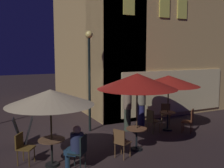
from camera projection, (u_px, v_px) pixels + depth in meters
ground_plane at (91, 136)px, 9.91m from camera, size 60.00×60.00×0.00m
cafe_building at (127, 44)px, 14.57m from camera, size 8.55×8.93×7.25m
street_lamp_near_corner at (89, 65)px, 10.27m from camera, size 0.29×0.29×4.01m
menu_sandwich_board at (23, 131)px, 8.92m from camera, size 0.73×0.64×0.94m
cafe_table_0 at (137, 135)px, 8.47m from camera, size 0.67×0.67×0.73m
cafe_table_1 at (52, 146)px, 7.28m from camera, size 0.75×0.75×0.77m
cafe_table_2 at (168, 118)px, 10.65m from camera, size 0.64×0.64×0.75m
patio_umbrella_0 at (137, 81)px, 8.26m from camera, size 2.56×2.56×2.52m
patio_umbrella_1 at (50, 97)px, 7.12m from camera, size 2.42×2.42×2.17m
patio_umbrella_2 at (169, 81)px, 10.47m from camera, size 2.48×2.48×2.26m
cafe_chair_0 at (121, 141)px, 7.79m from camera, size 0.55×0.55×0.90m
cafe_chair_1 at (80, 149)px, 7.02m from camera, size 0.57×0.57×0.96m
cafe_chair_2 at (23, 145)px, 7.41m from camera, size 0.59×0.59×0.88m
cafe_chair_3 at (190, 119)px, 10.25m from camera, size 0.57×0.57×0.96m
cafe_chair_4 at (166, 112)px, 11.50m from camera, size 0.56×0.56×0.92m
cafe_chair_5 at (152, 119)px, 10.26m from camera, size 0.45×0.45×0.93m
patron_seated_0 at (75, 144)px, 7.05m from camera, size 0.54×0.53×1.22m
patron_standing_1 at (141, 106)px, 11.19m from camera, size 0.37×0.37×1.72m
patron_standing_2 at (128, 110)px, 10.52m from camera, size 0.32×0.32×1.73m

